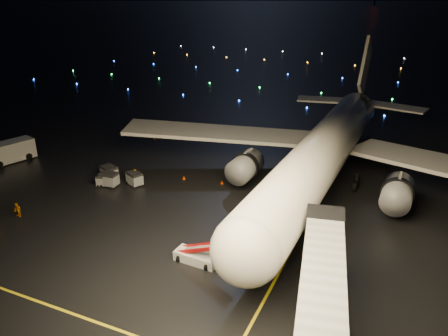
{
  "coord_description": "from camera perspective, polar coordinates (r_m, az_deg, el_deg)",
  "views": [
    {
      "loc": [
        20.91,
        -30.59,
        24.13
      ],
      "look_at": [
        2.02,
        12.0,
        5.0
      ],
      "focal_mm": 35.0,
      "sensor_mm": 36.0,
      "label": 1
    }
  ],
  "objects": [
    {
      "name": "safety_cone_1",
      "position": [
        59.2,
        6.42,
        -1.61
      ],
      "size": [
        0.58,
        0.58,
        0.52
      ],
      "primitive_type": "cone",
      "rotation": [
        0.0,
        0.0,
        -0.32
      ],
      "color": "#ED3A00",
      "rests_on": "ground"
    },
    {
      "name": "crew_c",
      "position": [
        59.7,
        -11.5,
        -1.0
      ],
      "size": [
        0.86,
        1.21,
        1.91
      ],
      "primitive_type": "imported",
      "rotation": [
        0.0,
        0.0,
        -1.18
      ],
      "color": "orange",
      "rests_on": "ground"
    },
    {
      "name": "ground",
      "position": [
        332.13,
        21.19,
        16.74
      ],
      "size": [
        2000.0,
        2000.0,
        0.0
      ],
      "primitive_type": "plane",
      "color": "black",
      "rests_on": "ground"
    },
    {
      "name": "crew_b",
      "position": [
        55.08,
        -25.36,
        -4.99
      ],
      "size": [
        0.91,
        0.75,
        1.73
      ],
      "primitive_type": "imported",
      "rotation": [
        0.0,
        0.0,
        -0.11
      ],
      "color": "orange",
      "rests_on": "ground"
    },
    {
      "name": "lane_centre",
      "position": [
        52.34,
        11.45,
        -5.61
      ],
      "size": [
        0.25,
        80.0,
        0.02
      ],
      "primitive_type": "cube",
      "color": "gold",
      "rests_on": "ground"
    },
    {
      "name": "baggage_cart_3",
      "position": [
        61.51,
        -14.75,
        -0.6
      ],
      "size": [
        2.62,
        2.21,
        1.89
      ],
      "primitive_type": "cube",
      "rotation": [
        0.0,
        0.0,
        -0.34
      ],
      "color": "gray",
      "rests_on": "ground"
    },
    {
      "name": "baggage_cart_0",
      "position": [
        59.72,
        -15.41,
        -1.57
      ],
      "size": [
        2.11,
        1.78,
        1.52
      ],
      "primitive_type": "cube",
      "rotation": [
        0.0,
        0.0,
        0.34
      ],
      "color": "gray",
      "rests_on": "ground"
    },
    {
      "name": "airliner",
      "position": [
        58.65,
        13.94,
        6.14
      ],
      "size": [
        61.21,
        58.32,
        16.87
      ],
      "primitive_type": null,
      "rotation": [
        0.0,
        0.0,
        -0.03
      ],
      "color": "silver",
      "rests_on": "ground"
    },
    {
      "name": "belt_loader",
      "position": [
        41.91,
        -3.63,
        -10.38
      ],
      "size": [
        6.35,
        2.07,
        3.04
      ],
      "primitive_type": null,
      "rotation": [
        0.0,
        0.0,
        -0.06
      ],
      "color": "silver",
      "rests_on": "ground"
    },
    {
      "name": "taxiway_lights",
      "position": [
        140.24,
        15.32,
        11.72
      ],
      "size": [
        164.0,
        92.0,
        0.36
      ],
      "primitive_type": null,
      "color": "black",
      "rests_on": "ground"
    },
    {
      "name": "baggage_cart_2",
      "position": [
        59.4,
        -14.76,
        -1.45
      ],
      "size": [
        2.3,
        1.68,
        1.86
      ],
      "primitive_type": "cube",
      "rotation": [
        0.0,
        0.0,
        0.07
      ],
      "color": "gray",
      "rests_on": "ground"
    },
    {
      "name": "safety_cone_0",
      "position": [
        58.3,
        -0.27,
        -1.85
      ],
      "size": [
        0.5,
        0.5,
        0.51
      ],
      "primitive_type": "cone",
      "rotation": [
        0.0,
        0.0,
        -0.13
      ],
      "color": "#ED3A00",
      "rests_on": "ground"
    },
    {
      "name": "safety_cone_2",
      "position": [
        59.97,
        -5.26,
        -1.24
      ],
      "size": [
        0.55,
        0.55,
        0.5
      ],
      "primitive_type": "cone",
      "rotation": [
        0.0,
        0.0,
        0.31
      ],
      "color": "#ED3A00",
      "rests_on": "ground"
    },
    {
      "name": "lane_cross",
      "position": [
        40.95,
        -22.91,
        -15.83
      ],
      "size": [
        60.0,
        0.25,
        0.02
      ],
      "primitive_type": "cube",
      "color": "gold",
      "rests_on": "ground"
    },
    {
      "name": "baggage_cart_1",
      "position": [
        58.95,
        -11.6,
        -1.39
      ],
      "size": [
        2.5,
        2.19,
        1.77
      ],
      "primitive_type": "cube",
      "rotation": [
        0.0,
        0.0,
        -0.43
      ],
      "color": "gray",
      "rests_on": "ground"
    },
    {
      "name": "safety_cone_3",
      "position": [
        76.55,
        -9.09,
        3.86
      ],
      "size": [
        0.54,
        0.54,
        0.5
      ],
      "primitive_type": "cone",
      "rotation": [
        0.0,
        0.0,
        0.28
      ],
      "color": "#ED3A00",
      "rests_on": "ground"
    },
    {
      "name": "service_truck",
      "position": [
        72.99,
        -26.1,
        1.96
      ],
      "size": [
        4.94,
        8.84,
        3.11
      ],
      "primitive_type": "cube",
      "rotation": [
        0.0,
        0.0,
        -0.29
      ],
      "color": "silver",
      "rests_on": "ground"
    }
  ]
}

